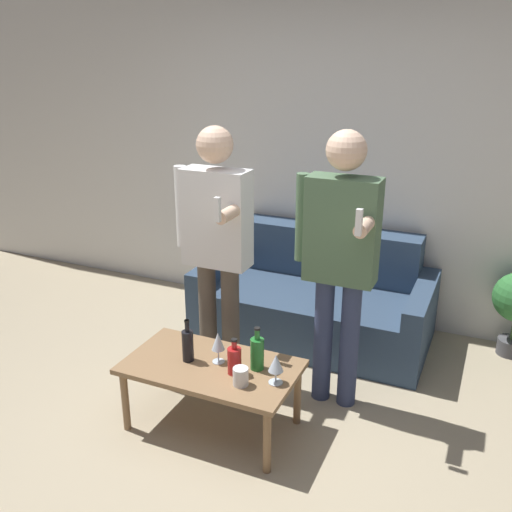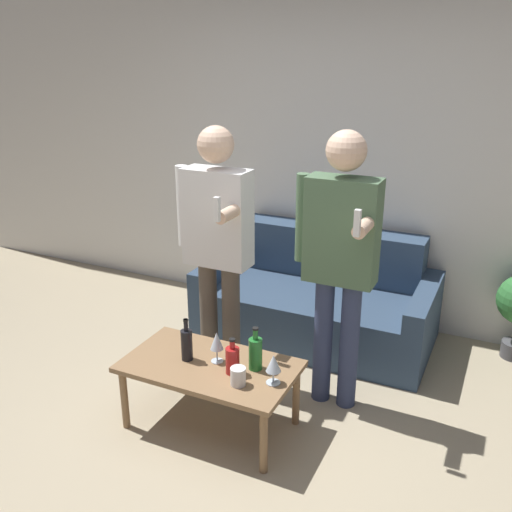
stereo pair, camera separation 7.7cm
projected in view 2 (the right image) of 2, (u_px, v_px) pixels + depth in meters
ground_plane at (215, 467)px, 3.07m from camera, size 16.00×16.00×0.00m
wall_back at (345, 154)px, 4.42m from camera, size 8.00×0.06×2.70m
couch at (319, 300)px, 4.41m from camera, size 1.74×0.90×0.80m
coffee_table at (210, 371)px, 3.29m from camera, size 1.00×0.56×0.42m
bottle_orange at (255, 353)px, 3.20m from camera, size 0.08×0.08×0.26m
bottle_green at (187, 344)px, 3.29m from camera, size 0.07×0.07×0.26m
bottle_dark at (233, 359)px, 3.16m from camera, size 0.08×0.08×0.21m
wine_glass_near at (217, 342)px, 3.26m from camera, size 0.08×0.08×0.19m
wine_glass_far at (273, 364)px, 3.05m from camera, size 0.08×0.08×0.17m
cup_on_table at (238, 376)px, 3.06m from camera, size 0.08×0.08×0.10m
person_standing_left at (217, 237)px, 3.59m from camera, size 0.50×0.44×1.70m
person_standing_right at (340, 251)px, 3.30m from camera, size 0.49×0.44×1.71m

